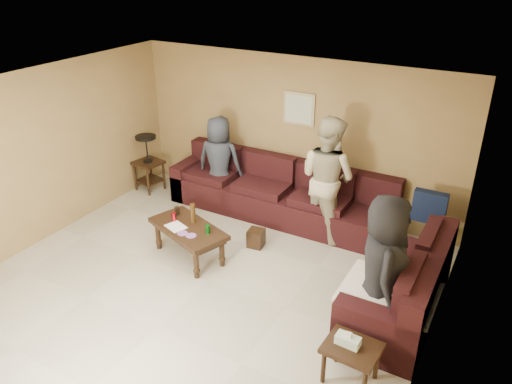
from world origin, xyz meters
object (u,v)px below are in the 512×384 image
person_middle (327,178)px  sectional_sofa (312,224)px  end_table_left (148,162)px  person_right (382,269)px  waste_bin (256,238)px  coffee_table (188,231)px  side_table_right (351,350)px  person_left (219,162)px

person_middle → sectional_sofa: bearing=102.2°
end_table_left → person_right: bearing=-19.5°
end_table_left → person_middle: 3.35m
end_table_left → waste_bin: bearing=-15.8°
person_right → waste_bin: bearing=45.7°
sectional_sofa → waste_bin: 0.84m
sectional_sofa → person_middle: bearing=83.5°
sectional_sofa → end_table_left: size_ratio=4.57×
coffee_table → end_table_left: (-1.92, 1.44, 0.12)m
side_table_right → coffee_table: bearing=159.1°
sectional_sofa → waste_bin: bearing=-146.4°
person_left → person_middle: size_ratio=0.82×
sectional_sofa → person_middle: (0.04, 0.37, 0.61)m
side_table_right → waste_bin: side_table_right is taller
person_left → sectional_sofa: bearing=153.6°
sectional_sofa → coffee_table: bearing=-139.8°
coffee_table → person_left: (-0.52, 1.60, 0.35)m
end_table_left → person_middle: bearing=1.6°
coffee_table → person_right: 2.79m
end_table_left → person_right: person_right is taller
waste_bin → person_left: size_ratio=0.17×
coffee_table → person_middle: bearing=47.4°
person_middle → person_right: bearing=146.3°
sectional_sofa → end_table_left: bearing=175.1°
person_left → person_right: 3.73m
side_table_right → person_left: person_left is taller
person_right → coffee_table: bearing=65.2°
sectional_sofa → waste_bin: sectional_sofa is taller
side_table_right → person_left: 4.21m
end_table_left → side_table_right: (4.65, -2.48, -0.15)m
waste_bin → person_middle: (0.73, 0.83, 0.80)m
coffee_table → person_right: bearing=-4.4°
end_table_left → person_left: (1.40, 0.17, 0.23)m
waste_bin → person_right: (2.06, -0.91, 0.72)m
person_middle → coffee_table: bearing=66.1°
waste_bin → coffee_table: bearing=-134.2°
side_table_right → waste_bin: 2.70m
person_right → person_middle: bearing=17.1°
coffee_table → side_table_right: size_ratio=2.20×
end_table_left → person_middle: (3.33, 0.09, 0.40)m
person_right → person_left: bearing=40.5°
coffee_table → waste_bin: coffee_table is taller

